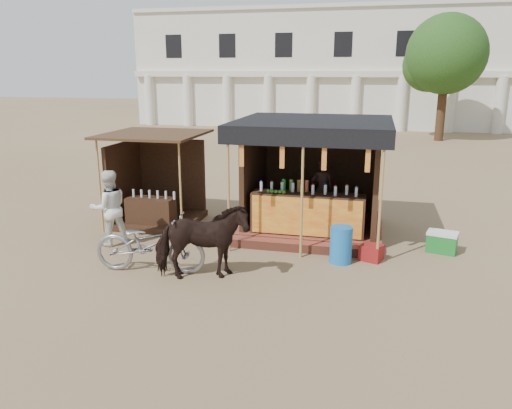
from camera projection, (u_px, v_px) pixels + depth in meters
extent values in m
plane|color=#846B4C|center=(237.00, 281.00, 9.53)|extent=(120.00, 120.00, 0.00)
cube|color=brown|center=(312.00, 226.00, 12.56)|extent=(3.40, 2.80, 0.22)
cube|color=brown|center=(303.00, 247.00, 11.11)|extent=(3.40, 0.35, 0.20)
cube|color=#3A2315|center=(308.00, 214.00, 11.52)|extent=(2.60, 0.55, 0.95)
cube|color=#DB4B19|center=(306.00, 217.00, 11.25)|extent=(2.50, 0.02, 0.88)
cube|color=#3A2315|center=(319.00, 164.00, 13.38)|extent=(3.00, 0.12, 2.50)
cube|color=#3A2315|center=(254.00, 170.00, 12.55)|extent=(0.12, 2.50, 2.50)
cube|color=#3A2315|center=(376.00, 176.00, 11.87)|extent=(0.12, 2.50, 2.50)
cube|color=black|center=(314.00, 121.00, 11.69)|extent=(3.60, 3.60, 0.06)
cube|color=black|center=(303.00, 138.00, 10.06)|extent=(3.60, 0.06, 0.36)
cylinder|color=tan|center=(228.00, 191.00, 10.76)|extent=(0.06, 0.06, 2.75)
cylinder|color=tan|center=(302.00, 195.00, 10.40)|extent=(0.06, 0.06, 2.75)
cylinder|color=tan|center=(381.00, 200.00, 10.04)|extent=(0.06, 0.06, 2.75)
cube|color=red|center=(242.00, 154.00, 10.48)|extent=(0.10, 0.02, 0.55)
cube|color=red|center=(282.00, 155.00, 10.29)|extent=(0.10, 0.02, 0.55)
cube|color=red|center=(324.00, 157.00, 10.09)|extent=(0.10, 0.02, 0.55)
cube|color=red|center=(368.00, 159.00, 9.90)|extent=(0.10, 0.02, 0.55)
imported|color=black|center=(322.00, 191.00, 12.37)|extent=(0.66, 0.52, 1.59)
cube|color=#3A2315|center=(160.00, 220.00, 13.18)|extent=(2.00, 2.00, 0.15)
cube|color=#3A2315|center=(172.00, 177.00, 13.82)|extent=(1.90, 0.10, 2.10)
cube|color=#3A2315|center=(125.00, 182.00, 13.14)|extent=(0.10, 1.90, 2.10)
cube|color=#472D19|center=(154.00, 134.00, 12.50)|extent=(2.40, 2.40, 0.06)
cylinder|color=tan|center=(100.00, 186.00, 12.15)|extent=(0.05, 0.05, 2.35)
cylinder|color=tan|center=(181.00, 191.00, 11.68)|extent=(0.05, 0.05, 2.35)
cube|color=#3A2315|center=(151.00, 213.00, 12.63)|extent=(1.20, 0.50, 0.80)
imported|color=black|center=(201.00, 242.00, 9.44)|extent=(1.94, 1.36, 1.50)
imported|color=gray|center=(150.00, 244.00, 9.84)|extent=(2.29, 1.01, 1.17)
imported|color=silver|center=(109.00, 208.00, 11.33)|extent=(1.07, 1.05, 1.74)
cylinder|color=blue|center=(341.00, 245.00, 10.36)|extent=(0.48, 0.48, 0.78)
cube|color=maroon|center=(371.00, 252.00, 10.56)|extent=(0.55, 0.53, 0.33)
cube|color=#1A7528|center=(442.00, 243.00, 11.02)|extent=(0.71, 0.57, 0.40)
cube|color=white|center=(443.00, 233.00, 10.96)|extent=(0.73, 0.59, 0.06)
cube|color=silver|center=(318.00, 70.00, 37.13)|extent=(26.00, 7.00, 8.00)
cube|color=silver|center=(312.00, 74.00, 33.82)|extent=(26.00, 0.50, 0.40)
cube|color=silver|center=(314.00, 6.00, 32.79)|extent=(26.00, 0.30, 0.25)
cylinder|color=silver|center=(150.00, 100.00, 37.00)|extent=(0.70, 0.70, 3.60)
cylinder|color=silver|center=(188.00, 101.00, 36.33)|extent=(0.70, 0.70, 3.60)
cylinder|color=silver|center=(228.00, 101.00, 35.66)|extent=(0.70, 0.70, 3.60)
cylinder|color=silver|center=(269.00, 102.00, 34.99)|extent=(0.70, 0.70, 3.60)
cylinder|color=silver|center=(311.00, 102.00, 34.31)|extent=(0.70, 0.70, 3.60)
cylinder|color=silver|center=(355.00, 103.00, 33.64)|extent=(0.70, 0.70, 3.60)
cylinder|color=silver|center=(402.00, 104.00, 32.97)|extent=(0.70, 0.70, 3.60)
cylinder|color=silver|center=(450.00, 104.00, 32.30)|extent=(0.70, 0.70, 3.60)
cylinder|color=silver|center=(500.00, 105.00, 31.63)|extent=(0.70, 0.70, 3.60)
cylinder|color=#382314|center=(442.00, 105.00, 28.34)|extent=(0.50, 0.50, 4.00)
sphere|color=#30561D|center=(446.00, 54.00, 27.61)|extent=(4.40, 4.40, 4.40)
sphere|color=#30561D|center=(429.00, 65.00, 28.51)|extent=(2.99, 2.99, 2.99)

